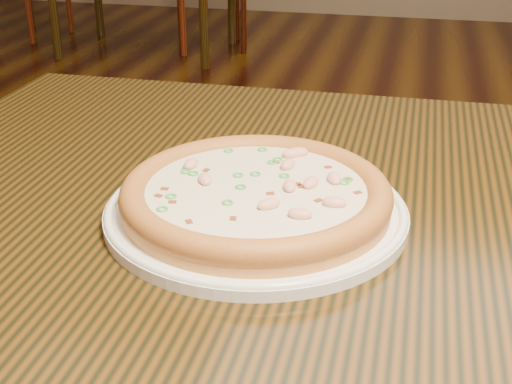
# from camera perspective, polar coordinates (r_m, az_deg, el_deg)

# --- Properties ---
(hero_table) EXTENTS (1.20, 0.80, 0.75)m
(hero_table) POSITION_cam_1_polar(r_m,az_deg,el_deg) (0.83, 8.96, -7.40)
(hero_table) COLOR black
(hero_table) RESTS_ON ground
(plate) EXTENTS (0.32, 0.32, 0.02)m
(plate) POSITION_cam_1_polar(r_m,az_deg,el_deg) (0.75, -0.00, -1.47)
(plate) COLOR white
(plate) RESTS_ON hero_table
(pizza) EXTENTS (0.28, 0.28, 0.03)m
(pizza) POSITION_cam_1_polar(r_m,az_deg,el_deg) (0.74, 0.02, -0.20)
(pizza) COLOR tan
(pizza) RESTS_ON plate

